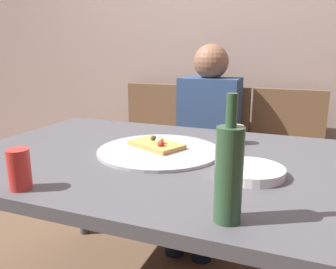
% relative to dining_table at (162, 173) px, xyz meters
% --- Properties ---
extents(back_wall, '(6.00, 0.10, 2.60)m').
position_rel_dining_table_xyz_m(back_wall, '(0.00, 1.22, 0.64)').
color(back_wall, gray).
rests_on(back_wall, ground_plane).
extents(dining_table, '(1.57, 1.04, 0.73)m').
position_rel_dining_table_xyz_m(dining_table, '(0.00, 0.00, 0.00)').
color(dining_table, '#4C4C51').
rests_on(dining_table, ground_plane).
extents(pizza_tray, '(0.50, 0.50, 0.01)m').
position_rel_dining_table_xyz_m(pizza_tray, '(-0.03, 0.04, 0.07)').
color(pizza_tray, '#ADADB2').
rests_on(pizza_tray, dining_table).
extents(pizza_slice_last, '(0.25, 0.21, 0.05)m').
position_rel_dining_table_xyz_m(pizza_slice_last, '(-0.05, 0.07, 0.09)').
color(pizza_slice_last, tan).
rests_on(pizza_slice_last, pizza_tray).
extents(wine_bottle, '(0.07, 0.07, 0.31)m').
position_rel_dining_table_xyz_m(wine_bottle, '(0.34, -0.42, 0.19)').
color(wine_bottle, '#2D5133').
rests_on(wine_bottle, dining_table).
extents(tumbler_near, '(0.07, 0.07, 0.08)m').
position_rel_dining_table_xyz_m(tumbler_near, '(0.23, 0.29, 0.11)').
color(tumbler_near, beige).
rests_on(tumbler_near, dining_table).
extents(soda_can, '(0.07, 0.07, 0.12)m').
position_rel_dining_table_xyz_m(soda_can, '(-0.27, -0.45, 0.13)').
color(soda_can, red).
rests_on(soda_can, dining_table).
extents(plate_stack, '(0.22, 0.22, 0.03)m').
position_rel_dining_table_xyz_m(plate_stack, '(0.35, -0.09, 0.08)').
color(plate_stack, white).
rests_on(plate_stack, dining_table).
extents(chair_left, '(0.44, 0.44, 0.90)m').
position_rel_dining_table_xyz_m(chair_left, '(-0.46, 0.92, -0.15)').
color(chair_left, brown).
rests_on(chair_left, ground_plane).
extents(chair_middle, '(0.44, 0.44, 0.90)m').
position_rel_dining_table_xyz_m(chair_middle, '(-0.03, 0.92, -0.15)').
color(chair_middle, brown).
rests_on(chair_middle, ground_plane).
extents(chair_right, '(0.44, 0.44, 0.90)m').
position_rel_dining_table_xyz_m(chair_right, '(0.42, 0.92, -0.15)').
color(chair_right, brown).
rests_on(chair_right, ground_plane).
extents(guest_in_sweater, '(0.36, 0.56, 1.17)m').
position_rel_dining_table_xyz_m(guest_in_sweater, '(-0.03, 0.77, -0.02)').
color(guest_in_sweater, navy).
rests_on(guest_in_sweater, ground_plane).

